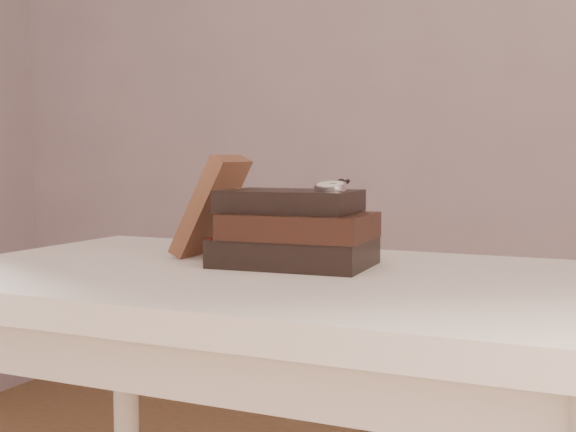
% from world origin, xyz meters
% --- Properties ---
extents(back_wall, '(3.50, 0.02, 2.70)m').
position_xyz_m(back_wall, '(0.00, 1.75, 1.35)').
color(back_wall, gray).
rests_on(back_wall, ground).
extents(table, '(1.00, 0.60, 0.75)m').
position_xyz_m(table, '(0.00, 0.35, 0.66)').
color(table, white).
rests_on(table, ground).
extents(book_stack, '(0.24, 0.17, 0.11)m').
position_xyz_m(book_stack, '(0.01, 0.41, 0.80)').
color(book_stack, black).
rests_on(book_stack, table).
extents(journal, '(0.11, 0.11, 0.17)m').
position_xyz_m(journal, '(-0.16, 0.45, 0.83)').
color(journal, '#48291B').
rests_on(journal, table).
extents(pocket_watch, '(0.05, 0.15, 0.02)m').
position_xyz_m(pocket_watch, '(0.07, 0.40, 0.87)').
color(pocket_watch, silver).
rests_on(pocket_watch, book_stack).
extents(eyeglasses, '(0.10, 0.12, 0.05)m').
position_xyz_m(eyeglasses, '(-0.08, 0.48, 0.81)').
color(eyeglasses, silver).
rests_on(eyeglasses, book_stack).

